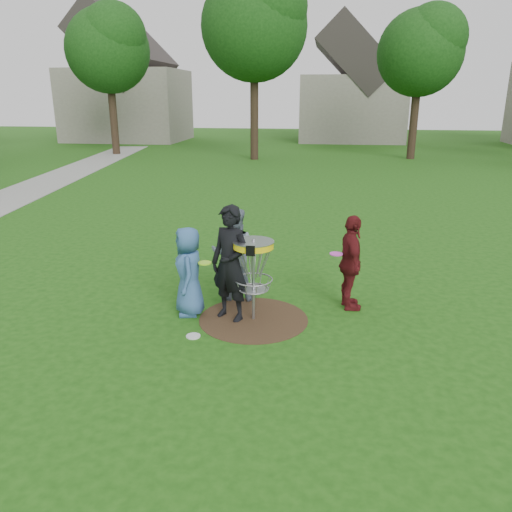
# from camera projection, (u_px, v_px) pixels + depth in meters

# --- Properties ---
(ground) EXTENTS (100.00, 100.00, 0.00)m
(ground) POSITION_uv_depth(u_px,v_px,m) (254.00, 319.00, 8.23)
(ground) COLOR #19470F
(ground) RESTS_ON ground
(dirt_patch) EXTENTS (1.80, 1.80, 0.01)m
(dirt_patch) POSITION_uv_depth(u_px,v_px,m) (254.00, 319.00, 8.23)
(dirt_patch) COLOR #47331E
(dirt_patch) RESTS_ON ground
(player_blue) EXTENTS (0.65, 0.83, 1.50)m
(player_blue) POSITION_uv_depth(u_px,v_px,m) (189.00, 271.00, 8.22)
(player_blue) COLOR #32598A
(player_blue) RESTS_ON ground
(player_black) EXTENTS (0.82, 0.71, 1.90)m
(player_black) POSITION_uv_depth(u_px,v_px,m) (230.00, 264.00, 7.99)
(player_black) COLOR black
(player_black) RESTS_ON ground
(player_grey) EXTENTS (0.84, 0.67, 1.67)m
(player_grey) POSITION_uv_depth(u_px,v_px,m) (234.00, 254.00, 8.87)
(player_grey) COLOR slate
(player_grey) RESTS_ON ground
(player_maroon) EXTENTS (0.56, 1.02, 1.64)m
(player_maroon) POSITION_uv_depth(u_px,v_px,m) (351.00, 263.00, 8.42)
(player_maroon) COLOR #5A1417
(player_maroon) RESTS_ON ground
(disc_on_grass) EXTENTS (0.22, 0.22, 0.02)m
(disc_on_grass) POSITION_uv_depth(u_px,v_px,m) (193.00, 336.00, 7.63)
(disc_on_grass) COLOR silver
(disc_on_grass) RESTS_ON ground
(disc_golf_basket) EXTENTS (0.66, 0.67, 1.38)m
(disc_golf_basket) POSITION_uv_depth(u_px,v_px,m) (253.00, 261.00, 7.92)
(disc_golf_basket) COLOR #9EA0A5
(disc_golf_basket) RESTS_ON ground
(held_discs) EXTENTS (2.34, 0.86, 0.26)m
(held_discs) POSITION_uv_depth(u_px,v_px,m) (257.00, 254.00, 8.21)
(held_discs) COLOR #A9FC1C
(held_discs) RESTS_ON ground
(tree_row) EXTENTS (51.20, 17.42, 9.90)m
(tree_row) POSITION_uv_depth(u_px,v_px,m) (318.00, 41.00, 25.76)
(tree_row) COLOR #38281C
(tree_row) RESTS_ON ground
(house_row) EXTENTS (44.50, 10.65, 11.62)m
(house_row) POSITION_uv_depth(u_px,v_px,m) (378.00, 87.00, 37.52)
(house_row) COLOR gray
(house_row) RESTS_ON ground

